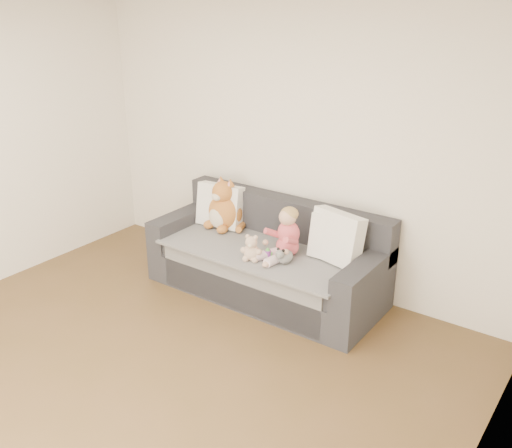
# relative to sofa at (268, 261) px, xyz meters

# --- Properties ---
(room_shell) EXTENTS (5.00, 5.00, 5.00)m
(room_shell) POSITION_rel_sofa_xyz_m (-0.03, -1.64, 0.99)
(room_shell) COLOR brown
(room_shell) RESTS_ON ground
(sofa) EXTENTS (2.20, 0.94, 0.85)m
(sofa) POSITION_rel_sofa_xyz_m (0.00, 0.00, 0.00)
(sofa) COLOR #29292E
(sofa) RESTS_ON ground
(cushion_left) EXTENTS (0.49, 0.26, 0.44)m
(cushion_left) POSITION_rel_sofa_xyz_m (-0.67, 0.13, 0.38)
(cushion_left) COLOR white
(cushion_left) RESTS_ON sofa
(cushion_right_back) EXTENTS (0.43, 0.19, 0.41)m
(cushion_right_back) POSITION_rel_sofa_xyz_m (0.63, 0.09, 0.36)
(cushion_right_back) COLOR white
(cushion_right_back) RESTS_ON sofa
(cushion_right_front) EXTENTS (0.52, 0.32, 0.46)m
(cushion_right_front) POSITION_rel_sofa_xyz_m (0.66, 0.08, 0.38)
(cushion_right_front) COLOR white
(cushion_right_front) RESTS_ON sofa
(toddler) EXTENTS (0.32, 0.47, 0.46)m
(toddler) POSITION_rel_sofa_xyz_m (0.24, -0.09, 0.35)
(toddler) COLOR #DC514D
(toddler) RESTS_ON sofa
(plush_cat) EXTENTS (0.43, 0.36, 0.54)m
(plush_cat) POSITION_rel_sofa_xyz_m (-0.60, 0.11, 0.36)
(plush_cat) COLOR #BC7529
(plush_cat) RESTS_ON sofa
(teddy_bear) EXTENTS (0.19, 0.15, 0.24)m
(teddy_bear) POSITION_rel_sofa_xyz_m (0.06, -0.34, 0.26)
(teddy_bear) COLOR tan
(teddy_bear) RESTS_ON sofa
(plush_cow) EXTENTS (0.13, 0.20, 0.16)m
(plush_cow) POSITION_rel_sofa_xyz_m (0.32, -0.23, 0.23)
(plush_cow) COLOR white
(plush_cow) RESTS_ON sofa
(sippy_cup) EXTENTS (0.10, 0.06, 0.11)m
(sippy_cup) POSITION_rel_sofa_xyz_m (0.16, -0.24, 0.22)
(sippy_cup) COLOR purple
(sippy_cup) RESTS_ON sofa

